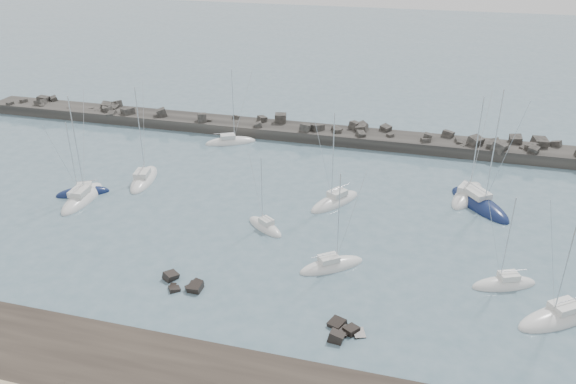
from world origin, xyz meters
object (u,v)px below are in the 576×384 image
Objects in this scene: sailboat_2 at (82,199)px; sailboat_4 at (265,227)px; sailboat_10 at (558,317)px; sailboat_6 at (331,266)px; sailboat_5 at (335,202)px; sailboat_7 at (479,205)px; sailboat_9 at (467,196)px; sailboat_8 at (504,284)px; sailboat_0 at (144,180)px; sailboat_3 at (231,142)px; sailboat_1 at (83,193)px.

sailboat_4 is at bearing -1.74° from sailboat_2.
sailboat_4 is 33.74m from sailboat_10.
sailboat_10 reaches higher than sailboat_6.
sailboat_5 is 19.25m from sailboat_7.
sailboat_4 is 11.57m from sailboat_6.
sailboat_9 is at bearing 108.04° from sailboat_10.
sailboat_6 is 18.17m from sailboat_8.
sailboat_6 reaches higher than sailboat_4.
sailboat_4 is at bearing 169.84° from sailboat_8.
sailboat_4 is 0.66× the size of sailboat_9.
sailboat_0 reaches higher than sailboat_5.
sailboat_3 is at bearing 164.49° from sailboat_9.
sailboat_5 is 24.97m from sailboat_8.
sailboat_9 is at bearing 99.55° from sailboat_8.
sailboat_10 is at bearing -9.74° from sailboat_2.
sailboat_10 is at bearing -42.85° from sailboat_8.
sailboat_4 is at bearing 146.62° from sailboat_6.
sailboat_3 is 40.72m from sailboat_6.
sailboat_7 is at bearing 13.42° from sailboat_2.
sailboat_1 reaches higher than sailboat_8.
sailboat_10 is at bearing -35.77° from sailboat_5.
sailboat_4 is (14.48, -26.42, 0.00)m from sailboat_3.
sailboat_6 is at bearing -11.24° from sailboat_2.
sailboat_10 reaches higher than sailboat_5.
sailboat_1 is at bearing 174.97° from sailboat_4.
sailboat_0 is 0.85× the size of sailboat_7.
sailboat_6 is 22.96m from sailboat_10.
sailboat_5 is (34.43, 6.57, 0.00)m from sailboat_1.
sailboat_8 is (55.14, -7.38, -0.01)m from sailboat_1.
sailboat_0 is 22.98m from sailboat_4.
sailboat_4 is 28.91m from sailboat_9.
sailboat_5 is at bearing 0.69° from sailboat_0.
sailboat_3 is at bearing 61.79° from sailboat_1.
sailboat_2 is 53.69m from sailboat_7.
sailboat_1 is at bearing -134.24° from sailboat_0.
sailboat_4 is 0.58× the size of sailboat_7.
sailboat_0 is 1.00× the size of sailboat_10.
sailboat_9 is at bearing -15.51° from sailboat_3.
sailboat_0 is at bearing -110.97° from sailboat_3.
sailboat_5 is at bearing 13.73° from sailboat_2.
sailboat_0 is 8.69m from sailboat_1.
sailboat_3 is 42.41m from sailboat_7.
sailboat_2 reaches higher than sailboat_9.
sailboat_2 is 59.68m from sailboat_10.
sailboat_2 is at bearing -163.66° from sailboat_9.
sailboat_5 reaches higher than sailboat_1.
sailboat_5 is 0.80× the size of sailboat_7.
sailboat_7 reaches higher than sailboat_0.
sailboat_4 is (21.30, -8.64, -0.01)m from sailboat_0.
sailboat_6 reaches higher than sailboat_8.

